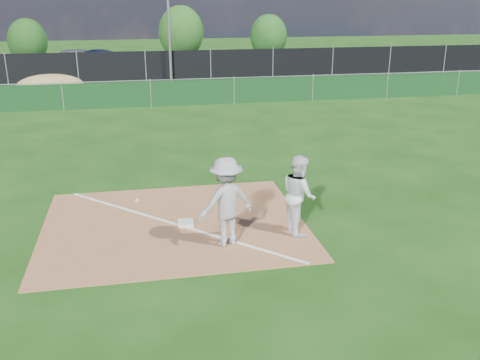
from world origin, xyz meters
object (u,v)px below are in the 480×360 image
at_px(light_pole, 168,13).
at_px(runner, 299,194).
at_px(car_left, 81,59).
at_px(tree_left, 28,41).
at_px(tree_right, 269,36).
at_px(tree_mid, 181,32).
at_px(car_right, 240,59).
at_px(car_mid, 107,61).
at_px(first_base, 186,223).
at_px(play_at_first, 226,202).

xyz_separation_m(light_pole, runner, (1.21, -22.60, -3.10)).
relative_size(car_left, tree_left, 1.36).
height_order(car_left, tree_right, tree_right).
bearing_deg(tree_mid, car_right, -55.87).
height_order(car_mid, tree_left, tree_left).
relative_size(first_base, tree_right, 0.10).
bearing_deg(car_right, car_left, 89.79).
bearing_deg(tree_right, car_mid, -156.94).
xyz_separation_m(car_left, tree_right, (14.44, 4.59, 1.03)).
relative_size(car_right, tree_left, 1.24).
height_order(tree_mid, tree_right, tree_mid).
bearing_deg(tree_left, car_mid, -40.64).
xyz_separation_m(play_at_first, car_right, (5.85, 28.21, -0.36)).
relative_size(car_mid, tree_mid, 1.06).
xyz_separation_m(car_left, tree_mid, (7.41, 5.09, 1.39)).
relative_size(car_right, tree_mid, 0.99).
height_order(runner, car_left, runner).
relative_size(tree_mid, tree_right, 1.19).
bearing_deg(first_base, light_pole, 86.73).
bearing_deg(tree_mid, light_pole, -98.75).
bearing_deg(play_at_first, tree_left, 105.89).
relative_size(runner, car_mid, 0.40).
relative_size(first_base, car_mid, 0.08).
bearing_deg(car_right, tree_right, -31.91).
height_order(light_pole, car_right, light_pole).
height_order(runner, tree_mid, tree_mid).
height_order(play_at_first, car_left, play_at_first).
distance_m(play_at_first, runner, 1.74).
height_order(light_pole, car_mid, light_pole).
bearing_deg(runner, play_at_first, 98.58).
height_order(car_left, tree_mid, tree_mid).
height_order(tree_left, tree_mid, tree_mid).
xyz_separation_m(play_at_first, tree_mid, (2.14, 33.68, 1.20)).
relative_size(light_pole, runner, 4.45).
bearing_deg(tree_right, tree_left, -178.86).
relative_size(first_base, tree_left, 0.11).
xyz_separation_m(car_right, tree_right, (3.32, 4.98, 1.21)).
bearing_deg(light_pole, tree_right, 49.70).
distance_m(play_at_first, tree_right, 34.44).
height_order(play_at_first, tree_left, tree_left).
bearing_deg(tree_left, tree_right, 1.14).
height_order(first_base, car_right, car_right).
xyz_separation_m(car_mid, tree_right, (12.66, 5.39, 1.08)).
relative_size(play_at_first, tree_mid, 0.60).
xyz_separation_m(first_base, tree_right, (9.92, 32.01, 1.77)).
bearing_deg(tree_left, car_right, -16.88).
bearing_deg(light_pole, tree_left, 134.92).
xyz_separation_m(first_base, car_right, (6.60, 27.03, 0.56)).
bearing_deg(first_base, play_at_first, -57.32).
height_order(light_pole, runner, light_pole).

